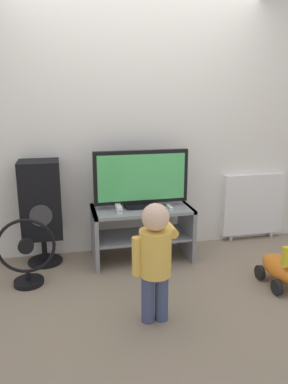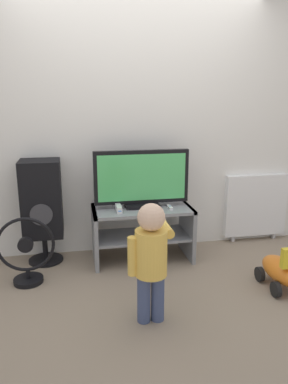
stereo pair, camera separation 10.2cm
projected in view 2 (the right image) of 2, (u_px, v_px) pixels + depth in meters
ground_plane at (147, 269)px, 3.52m from camera, size 16.00×16.00×0.00m
wall_back at (136, 125)px, 3.74m from camera, size 10.00×0.06×2.60m
tv_stand at (142, 226)px, 3.67m from camera, size 0.96×0.49×0.53m
television at (142, 180)px, 3.58m from camera, size 0.91×0.20×0.55m
game_console at (119, 208)px, 3.50m from camera, size 0.05×0.18×0.06m
remote_primary at (170, 207)px, 3.59m from camera, size 0.04×0.13×0.03m
child at (151, 253)px, 2.61m from camera, size 0.34×0.50×0.89m
speaker_tower at (42, 201)px, 3.54m from camera, size 0.37×0.33×1.01m
floor_fan at (26, 254)px, 3.21m from camera, size 0.49×0.26×0.60m
ride_on_toy at (282, 271)px, 3.15m from camera, size 0.29×0.50×0.42m
radiator at (256, 205)px, 4.14m from camera, size 0.71×0.08×0.75m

